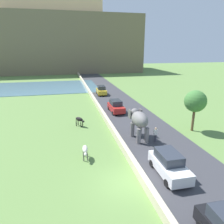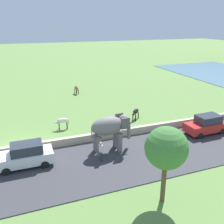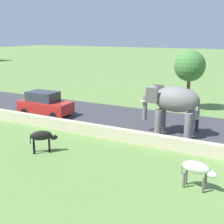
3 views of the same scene
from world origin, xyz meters
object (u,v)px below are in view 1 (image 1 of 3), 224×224
object	(u,v)px
person_beside_elephant	(155,135)
car_white	(169,164)
cow_white	(85,150)
cow_black	(80,120)
car_yellow	(101,90)
car_red	(116,106)
elephant	(139,120)

from	to	relation	value
person_beside_elephant	car_white	world-z (taller)	car_white
car_white	cow_white	xyz separation A→B (m)	(-5.81, 3.72, -0.06)
car_white	cow_black	distance (m)	12.89
car_white	cow_white	size ratio (longest dim) A/B	2.87
car_yellow	cow_black	size ratio (longest dim) A/B	3.20
car_red	cow_black	xyz separation A→B (m)	(-5.67, -4.60, -0.06)
person_beside_elephant	car_red	world-z (taller)	car_red
car_white	cow_white	world-z (taller)	car_white
car_white	cow_black	size ratio (longest dim) A/B	3.18
car_red	cow_black	size ratio (longest dim) A/B	3.20
elephant	cow_black	size ratio (longest dim) A/B	2.76
elephant	car_red	bearing A→B (deg)	89.95
elephant	cow_black	world-z (taller)	elephant
car_yellow	cow_white	bearing A→B (deg)	-103.22
cow_black	cow_white	bearing A→B (deg)	-91.01
car_white	cow_white	distance (m)	6.89
person_beside_elephant	elephant	bearing A→B (deg)	137.01
elephant	car_white	bearing A→B (deg)	-89.91
cow_white	cow_black	bearing A→B (deg)	88.99
person_beside_elephant	car_red	size ratio (longest dim) A/B	0.40
car_yellow	cow_white	size ratio (longest dim) A/B	2.89
cow_white	car_yellow	bearing A→B (deg)	76.78
person_beside_elephant	cow_white	bearing A→B (deg)	-167.40
car_red	cow_white	bearing A→B (deg)	-114.98
car_white	car_yellow	size ratio (longest dim) A/B	0.99
car_red	cow_white	xyz separation A→B (m)	(-5.81, -12.46, -0.06)
car_white	car_yellow	world-z (taller)	same
car_white	cow_white	bearing A→B (deg)	147.38
person_beside_elephant	cow_white	xyz separation A→B (m)	(-7.13, -1.59, -0.04)
person_beside_elephant	cow_black	xyz separation A→B (m)	(-7.00, 6.26, -0.04)
car_yellow	cow_black	world-z (taller)	car_yellow
person_beside_elephant	cow_white	distance (m)	7.31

